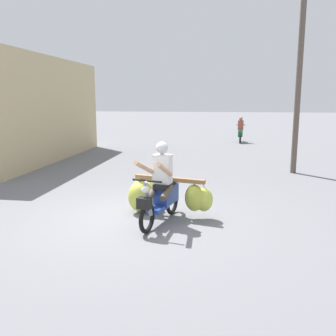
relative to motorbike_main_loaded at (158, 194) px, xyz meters
The scene contains 5 objects.
ground_plane 0.72m from the motorbike_main_loaded, 142.84° to the right, with size 120.00×120.00×0.00m, color slate.
motorbike_main_loaded is the anchor object (origin of this frame).
motorbike_distant_ahead_left 13.59m from the motorbike_main_loaded, 80.45° to the left, with size 0.50×1.62×1.40m.
shopfront_building 9.21m from the motorbike_main_loaded, 135.19° to the left, with size 3.01×8.20×3.91m.
utility_pole 6.85m from the motorbike_main_loaded, 54.60° to the left, with size 0.18×0.18×6.79m, color brown.
Camera 1 is at (1.73, -6.89, 2.39)m, focal length 39.50 mm.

